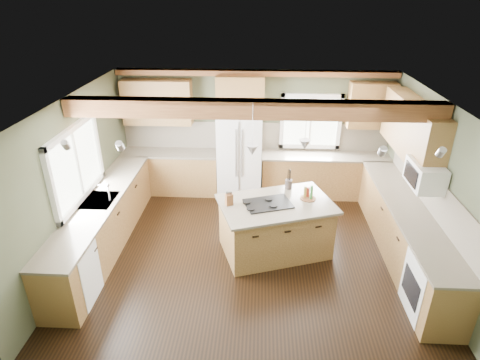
{
  "coord_description": "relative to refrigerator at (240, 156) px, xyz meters",
  "views": [
    {
      "loc": [
        0.12,
        -5.58,
        4.08
      ],
      "look_at": [
        -0.2,
        0.3,
        1.22
      ],
      "focal_mm": 30.0,
      "sensor_mm": 36.0,
      "label": 1
    }
  ],
  "objects": [
    {
      "name": "floor",
      "position": [
        0.3,
        -2.12,
        -0.9
      ],
      "size": [
        5.6,
        5.6,
        0.0
      ],
      "primitive_type": "plane",
      "color": "black",
      "rests_on": "ground"
    },
    {
      "name": "ceiling",
      "position": [
        0.3,
        -2.12,
        1.7
      ],
      "size": [
        5.6,
        5.6,
        0.0
      ],
      "primitive_type": "plane",
      "rotation": [
        3.14,
        0.0,
        0.0
      ],
      "color": "silver",
      "rests_on": "wall_back"
    },
    {
      "name": "wall_back",
      "position": [
        0.3,
        0.38,
        0.4
      ],
      "size": [
        5.6,
        0.0,
        5.6
      ],
      "primitive_type": "plane",
      "rotation": [
        1.57,
        0.0,
        0.0
      ],
      "color": "#434833",
      "rests_on": "ground"
    },
    {
      "name": "wall_left",
      "position": [
        -2.5,
        -2.12,
        0.4
      ],
      "size": [
        0.0,
        5.0,
        5.0
      ],
      "primitive_type": "plane",
      "rotation": [
        1.57,
        0.0,
        1.57
      ],
      "color": "#434833",
      "rests_on": "ground"
    },
    {
      "name": "wall_right",
      "position": [
        3.1,
        -2.12,
        0.4
      ],
      "size": [
        0.0,
        5.0,
        5.0
      ],
      "primitive_type": "plane",
      "rotation": [
        1.57,
        0.0,
        -1.57
      ],
      "color": "#434833",
      "rests_on": "ground"
    },
    {
      "name": "ceiling_beam",
      "position": [
        0.3,
        -2.02,
        1.57
      ],
      "size": [
        5.55,
        0.26,
        0.26
      ],
      "primitive_type": "cube",
      "color": "#522A17",
      "rests_on": "ceiling"
    },
    {
      "name": "soffit_trim",
      "position": [
        0.3,
        0.28,
        1.64
      ],
      "size": [
        5.55,
        0.2,
        0.1
      ],
      "primitive_type": "cube",
      "color": "#522A17",
      "rests_on": "ceiling"
    },
    {
      "name": "backsplash_back",
      "position": [
        0.3,
        0.36,
        0.31
      ],
      "size": [
        5.58,
        0.03,
        0.58
      ],
      "primitive_type": "cube",
      "color": "brown",
      "rests_on": "wall_back"
    },
    {
      "name": "backsplash_right",
      "position": [
        3.08,
        -2.07,
        0.31
      ],
      "size": [
        0.03,
        3.7,
        0.58
      ],
      "primitive_type": "cube",
      "color": "brown",
      "rests_on": "wall_right"
    },
    {
      "name": "base_cab_back_left",
      "position": [
        -1.49,
        0.08,
        -0.46
      ],
      "size": [
        2.02,
        0.6,
        0.88
      ],
      "primitive_type": "cube",
      "color": "brown",
      "rests_on": "floor"
    },
    {
      "name": "counter_back_left",
      "position": [
        -1.49,
        0.08,
        0.0
      ],
      "size": [
        2.06,
        0.64,
        0.04
      ],
      "primitive_type": "cube",
      "color": "#484034",
      "rests_on": "base_cab_back_left"
    },
    {
      "name": "base_cab_back_right",
      "position": [
        1.79,
        0.08,
        -0.46
      ],
      "size": [
        2.62,
        0.6,
        0.88
      ],
      "primitive_type": "cube",
      "color": "brown",
      "rests_on": "floor"
    },
    {
      "name": "counter_back_right",
      "position": [
        1.79,
        0.08,
        0.0
      ],
      "size": [
        2.66,
        0.64,
        0.04
      ],
      "primitive_type": "cube",
      "color": "#484034",
      "rests_on": "base_cab_back_right"
    },
    {
      "name": "base_cab_left",
      "position": [
        -2.2,
        -2.07,
        -0.46
      ],
      "size": [
        0.6,
        3.7,
        0.88
      ],
      "primitive_type": "cube",
      "color": "brown",
      "rests_on": "floor"
    },
    {
      "name": "counter_left",
      "position": [
        -2.2,
        -2.07,
        0.0
      ],
      "size": [
        0.64,
        3.74,
        0.04
      ],
      "primitive_type": "cube",
      "color": "#484034",
      "rests_on": "base_cab_left"
    },
    {
      "name": "base_cab_right",
      "position": [
        2.8,
        -2.07,
        -0.46
      ],
      "size": [
        0.6,
        3.7,
        0.88
      ],
      "primitive_type": "cube",
      "color": "brown",
      "rests_on": "floor"
    },
    {
      "name": "counter_right",
      "position": [
        2.8,
        -2.07,
        0.0
      ],
      "size": [
        0.64,
        3.74,
        0.04
      ],
      "primitive_type": "cube",
      "color": "#484034",
      "rests_on": "base_cab_right"
    },
    {
      "name": "upper_cab_back_left",
      "position": [
        -1.69,
        0.21,
        1.05
      ],
      "size": [
        1.4,
        0.35,
        0.9
      ],
      "primitive_type": "cube",
      "color": "brown",
      "rests_on": "wall_back"
    },
    {
      "name": "upper_cab_over_fridge",
      "position": [
        -0.0,
        0.21,
        1.25
      ],
      "size": [
        0.96,
        0.35,
        0.7
      ],
      "primitive_type": "cube",
      "color": "brown",
      "rests_on": "wall_back"
    },
    {
      "name": "upper_cab_right",
      "position": [
        2.92,
        -1.22,
        1.05
      ],
      "size": [
        0.35,
        2.2,
        0.9
      ],
      "primitive_type": "cube",
      "color": "brown",
      "rests_on": "wall_right"
    },
    {
      "name": "upper_cab_back_corner",
      "position": [
        2.6,
        0.21,
        1.05
      ],
      "size": [
        0.9,
        0.35,
        0.9
      ],
      "primitive_type": "cube",
      "color": "brown",
      "rests_on": "wall_back"
    },
    {
      "name": "window_left",
      "position": [
        -2.48,
        -2.07,
        0.65
      ],
      "size": [
        0.04,
        1.6,
        1.05
      ],
      "primitive_type": "cube",
      "color": "white",
      "rests_on": "wall_left"
    },
    {
      "name": "window_back",
      "position": [
        1.45,
        0.36,
        0.65
      ],
      "size": [
        1.1,
        0.04,
        1.0
      ],
      "primitive_type": "cube",
      "color": "white",
      "rests_on": "wall_back"
    },
    {
      "name": "sink",
      "position": [
        -2.2,
        -2.07,
        0.01
      ],
      "size": [
        0.5,
        0.65,
        0.03
      ],
      "primitive_type": "cube",
      "color": "#262628",
      "rests_on": "counter_left"
    },
    {
      "name": "faucet",
      "position": [
        -2.02,
        -2.07,
        0.15
      ],
      "size": [
        0.02,
        0.02,
        0.28
      ],
      "primitive_type": "cylinder",
      "color": "#B2B2B7",
      "rests_on": "sink"
    },
    {
      "name": "dishwasher",
      "position": [
        -2.19,
        -3.37,
        -0.47
      ],
      "size": [
        0.6,
        0.6,
        0.84
      ],
      "primitive_type": "cube",
      "color": "white",
      "rests_on": "floor"
    },
    {
      "name": "oven",
      "position": [
        2.79,
        -3.37,
        -0.47
      ],
      "size": [
        0.6,
        0.72,
        0.84
      ],
      "primitive_type": "cube",
      "color": "white",
      "rests_on": "floor"
    },
    {
      "name": "microwave",
      "position": [
        2.88,
        -2.17,
        0.65
      ],
      "size": [
        0.4,
        0.7,
        0.38
      ],
      "primitive_type": "cube",
      "color": "white",
      "rests_on": "wall_right"
    },
    {
      "name": "pendant_left",
      "position": [
        0.3,
        -2.15,
        0.98
      ],
      "size": [
        0.18,
        0.18,
        0.16
      ],
      "primitive_type": "cone",
      "rotation": [
        3.14,
        0.0,
        0.0
      ],
      "color": "#B2B2B7",
      "rests_on": "ceiling"
    },
    {
      "name": "pendant_right",
      "position": [
        1.1,
        -1.89,
        0.98
      ],
      "size": [
        0.18,
        0.18,
        0.16
      ],
      "primitive_type": "cone",
      "rotation": [
        3.14,
        0.0,
        0.0
      ],
      "color": "#B2B2B7",
      "rests_on": "ceiling"
    },
    {
      "name": "refrigerator",
      "position": [
        0.0,
        0.0,
        0.0
      ],
      "size": [
        0.9,
        0.74,
        1.8
      ],
      "primitive_type": "cube",
      "color": "silver",
      "rests_on": "floor"
    },
    {
      "name": "island",
      "position": [
        0.7,
        -2.02,
        -0.46
      ],
      "size": [
        1.92,
        1.51,
        0.88
      ],
      "primitive_type": "cube",
      "rotation": [
        0.0,
        0.0,
        0.33
      ],
      "color": "olive",
      "rests_on": "floor"
    },
    {
      "name": "island_top",
      "position": [
        0.7,
        -2.02,
        0.0
      ],
      "size": [
        2.07,
        1.66,
        0.04
      ],
      "primitive_type": "cube",
      "rotation": [
        0.0,
        0.0,
        0.33
      ],
      "color": "#484034",
      "rests_on": "island"
    },
    {
      "name": "cooktop",
      "position": [
        0.57,
        -2.06,
        0.03
      ],
      "size": [
        0.85,
        0.69,
        0.02
      ],
      "primitive_type": "cube",
      "rotation": [
        0.0,
        0.0,
        0.33
      ],
      "color": "black",
      "rests_on": "island_top"
    },
    {
      "name": "knife_block",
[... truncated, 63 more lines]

